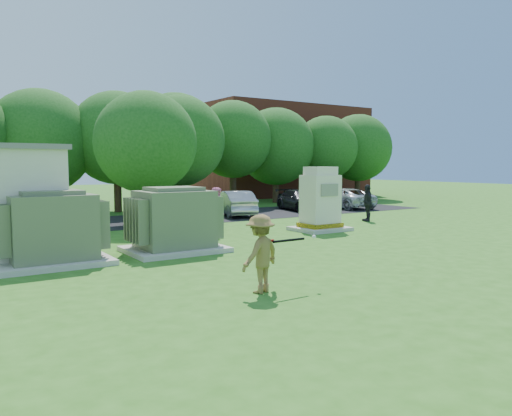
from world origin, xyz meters
TOP-DOWN VIEW (x-y plane):
  - ground at (0.00, 0.00)m, footprint 120.00×120.00m
  - brick_building at (18.00, 27.00)m, footprint 15.00×8.00m
  - parking_strip at (7.00, 13.50)m, footprint 20.00×6.00m
  - transformer_left at (-6.50, 4.50)m, footprint 3.00×2.40m
  - transformer_right at (-2.80, 4.50)m, footprint 3.00×2.40m
  - generator_cabinet at (4.43, 5.80)m, footprint 2.21×1.81m
  - picnic_table at (0.11, 8.55)m, footprint 1.59×1.19m
  - batter at (-3.39, -1.29)m, footprint 1.25×0.97m
  - person_at_picnic at (0.12, 6.93)m, footprint 1.16×1.12m
  - person_walking_right at (8.64, 7.16)m, footprint 0.90×1.14m
  - car_white at (1.14, 14.08)m, footprint 2.34×4.15m
  - car_silver_a at (4.60, 13.00)m, footprint 2.58×4.38m
  - car_dark at (9.46, 13.38)m, footprint 2.60×4.57m
  - car_silver_b at (12.82, 13.30)m, footprint 2.43×4.70m
  - batting_equipment at (-2.72, -1.44)m, footprint 1.30×0.22m
  - tree_row at (1.75, 18.50)m, footprint 41.30×13.30m

SIDE VIEW (x-z plane):
  - ground at x=0.00m, z-range 0.00..0.00m
  - parking_strip at x=7.00m, z-range 0.00..0.01m
  - picnic_table at x=0.11m, z-range 0.08..0.77m
  - car_dark at x=9.46m, z-range 0.00..1.25m
  - car_silver_b at x=12.82m, z-range 0.00..1.27m
  - car_white at x=1.14m, z-range 0.00..1.33m
  - car_silver_a at x=4.60m, z-range 0.00..1.36m
  - batter at x=-3.39m, z-range 0.00..1.71m
  - person_walking_right at x=8.64m, z-range 0.00..1.81m
  - person_at_picnic at x=0.12m, z-range 0.00..1.89m
  - transformer_left at x=-6.50m, z-range -0.07..2.00m
  - transformer_right at x=-2.80m, z-range -0.07..2.00m
  - batting_equipment at x=-2.72m, z-range 1.08..1.17m
  - generator_cabinet at x=4.43m, z-range -0.17..2.52m
  - brick_building at x=18.00m, z-range 0.00..8.00m
  - tree_row at x=1.75m, z-range 0.50..7.80m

